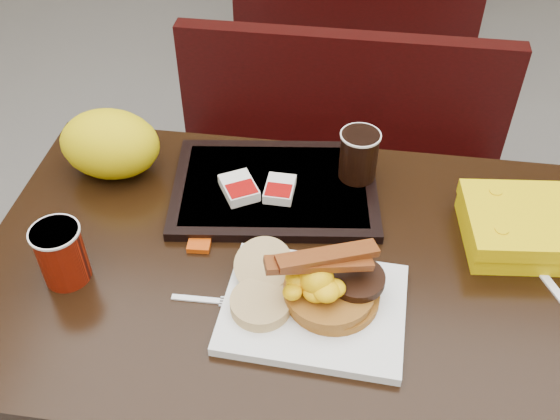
# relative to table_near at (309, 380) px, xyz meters

# --- Properties ---
(table_near) EXTENTS (1.20, 0.70, 0.75)m
(table_near) POSITION_rel_table_near_xyz_m (0.00, 0.00, 0.00)
(table_near) COLOR black
(table_near) RESTS_ON floor
(bench_near_n) EXTENTS (1.00, 0.46, 0.72)m
(bench_near_n) POSITION_rel_table_near_xyz_m (0.00, 0.70, -0.02)
(bench_near_n) COLOR black
(bench_near_n) RESTS_ON floor
(bench_far_s) EXTENTS (1.00, 0.46, 0.72)m
(bench_far_s) POSITION_rel_table_near_xyz_m (0.00, 1.90, -0.02)
(bench_far_s) COLOR black
(bench_far_s) RESTS_ON floor
(platter) EXTENTS (0.31, 0.24, 0.02)m
(platter) POSITION_rel_table_near_xyz_m (0.01, -0.10, 0.38)
(platter) COLOR white
(platter) RESTS_ON table_near
(pancake_stack) EXTENTS (0.17, 0.17, 0.03)m
(pancake_stack) POSITION_rel_table_near_xyz_m (0.04, -0.09, 0.41)
(pancake_stack) COLOR #8E5F17
(pancake_stack) RESTS_ON platter
(sausage_patty) EXTENTS (0.12, 0.12, 0.01)m
(sausage_patty) POSITION_rel_table_near_xyz_m (0.07, -0.07, 0.43)
(sausage_patty) COLOR black
(sausage_patty) RESTS_ON pancake_stack
(scrambled_eggs) EXTENTS (0.11, 0.09, 0.05)m
(scrambled_eggs) POSITION_rel_table_near_xyz_m (0.01, -0.10, 0.45)
(scrambled_eggs) COLOR #FFEC05
(scrambled_eggs) RESTS_ON pancake_stack
(bacon_strips) EXTENTS (0.19, 0.13, 0.01)m
(bacon_strips) POSITION_rel_table_near_xyz_m (0.01, -0.09, 0.48)
(bacon_strips) COLOR #3F0E04
(bacon_strips) RESTS_ON scrambled_eggs
(muffin_bottom) EXTENTS (0.11, 0.11, 0.02)m
(muffin_bottom) POSITION_rel_table_near_xyz_m (-0.08, -0.12, 0.40)
(muffin_bottom) COLOR tan
(muffin_bottom) RESTS_ON platter
(muffin_top) EXTENTS (0.12, 0.12, 0.06)m
(muffin_top) POSITION_rel_table_near_xyz_m (-0.08, -0.05, 0.42)
(muffin_top) COLOR tan
(muffin_top) RESTS_ON platter
(coffee_cup_near) EXTENTS (0.08, 0.08, 0.11)m
(coffee_cup_near) POSITION_rel_table_near_xyz_m (-0.42, -0.09, 0.43)
(coffee_cup_near) COLOR #991805
(coffee_cup_near) RESTS_ON table_near
(fork) EXTENTS (0.11, 0.02, 0.00)m
(fork) POSITION_rel_table_near_xyz_m (-0.19, -0.11, 0.38)
(fork) COLOR white
(fork) RESTS_ON table_near
(condiment_syrup) EXTENTS (0.04, 0.03, 0.01)m
(condiment_syrup) POSITION_rel_table_near_xyz_m (-0.21, 0.01, 0.38)
(condiment_syrup) COLOR #B13907
(condiment_syrup) RESTS_ON table_near
(condiment_ketchup) EXTENTS (0.05, 0.04, 0.01)m
(condiment_ketchup) POSITION_rel_table_near_xyz_m (-0.14, 0.08, 0.38)
(condiment_ketchup) COLOR #8C0504
(condiment_ketchup) RESTS_ON table_near
(tray) EXTENTS (0.43, 0.33, 0.02)m
(tray) POSITION_rel_table_near_xyz_m (-0.10, 0.18, 0.38)
(tray) COLOR black
(tray) RESTS_ON table_near
(hashbrown_sleeve_left) EXTENTS (0.09, 0.10, 0.02)m
(hashbrown_sleeve_left) POSITION_rel_table_near_xyz_m (-0.17, 0.15, 0.40)
(hashbrown_sleeve_left) COLOR silver
(hashbrown_sleeve_left) RESTS_ON tray
(hashbrown_sleeve_right) EXTENTS (0.06, 0.08, 0.02)m
(hashbrown_sleeve_right) POSITION_rel_table_near_xyz_m (-0.09, 0.16, 0.40)
(hashbrown_sleeve_right) COLOR silver
(hashbrown_sleeve_right) RESTS_ON tray
(coffee_cup_far) EXTENTS (0.07, 0.07, 0.10)m
(coffee_cup_far) POSITION_rel_table_near_xyz_m (0.06, 0.23, 0.44)
(coffee_cup_far) COLOR black
(coffee_cup_far) RESTS_ON tray
(clamshell) EXTENTS (0.26, 0.21, 0.07)m
(clamshell) POSITION_rel_table_near_xyz_m (0.38, 0.12, 0.41)
(clamshell) COLOR #E8C103
(clamshell) RESTS_ON table_near
(paper_bag) EXTENTS (0.24, 0.21, 0.14)m
(paper_bag) POSITION_rel_table_near_xyz_m (-0.43, 0.20, 0.44)
(paper_bag) COLOR yellow
(paper_bag) RESTS_ON table_near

